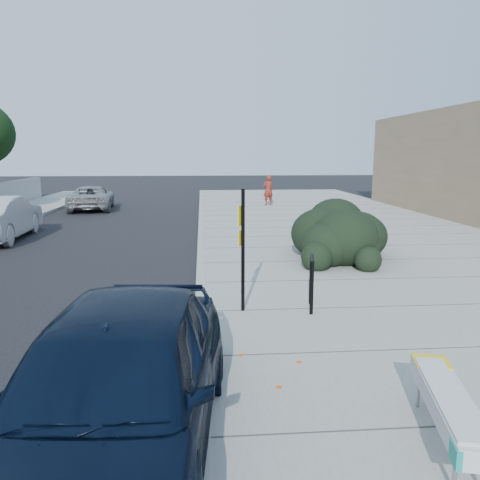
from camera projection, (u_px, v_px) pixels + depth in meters
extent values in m
plane|color=black|center=(201.00, 319.00, 8.82)|extent=(120.00, 120.00, 0.00)
cube|color=gray|center=(386.00, 254.00, 14.15)|extent=(11.20, 50.00, 0.15)
cube|color=#9E9E99|center=(201.00, 257.00, 13.71)|extent=(0.22, 50.00, 0.17)
cylinder|color=gray|center=(455.00, 474.00, 4.06)|extent=(0.04, 0.04, 0.36)
cylinder|color=gray|center=(418.00, 392.00, 5.45)|extent=(0.04, 0.04, 0.36)
cylinder|color=gray|center=(441.00, 394.00, 5.41)|extent=(0.04, 0.04, 0.36)
cylinder|color=gray|center=(435.00, 414.00, 4.73)|extent=(0.36, 1.40, 0.03)
cylinder|color=gray|center=(461.00, 416.00, 4.69)|extent=(0.36, 1.40, 0.03)
cube|color=#B2B2B2|center=(449.00, 403.00, 4.69)|extent=(0.79, 1.91, 0.20)
cube|color=yellow|center=(431.00, 361.00, 5.39)|extent=(0.46, 0.45, 0.02)
cube|color=teal|center=(456.00, 455.00, 3.88)|extent=(0.10, 0.22, 0.18)
cylinder|color=black|center=(312.00, 289.00, 8.56)|extent=(0.07, 0.07, 0.98)
cylinder|color=black|center=(311.00, 280.00, 9.18)|extent=(0.07, 0.07, 0.98)
cylinder|color=black|center=(312.00, 259.00, 8.78)|extent=(0.19, 0.63, 0.07)
cube|color=black|center=(243.00, 251.00, 8.65)|extent=(0.07, 0.07, 2.30)
cube|color=yellow|center=(241.00, 215.00, 8.54)|extent=(0.13, 0.25, 0.37)
cube|color=yellow|center=(241.00, 238.00, 8.62)|extent=(0.12, 0.23, 0.28)
ellipsoid|color=black|center=(336.00, 224.00, 13.85)|extent=(3.59, 5.08, 1.72)
imported|color=black|center=(117.00, 386.00, 4.55)|extent=(2.39, 5.08, 1.68)
imported|color=gray|center=(91.00, 198.00, 26.08)|extent=(2.75, 5.02, 1.33)
imported|color=maroon|center=(268.00, 190.00, 27.04)|extent=(0.73, 0.61, 1.73)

